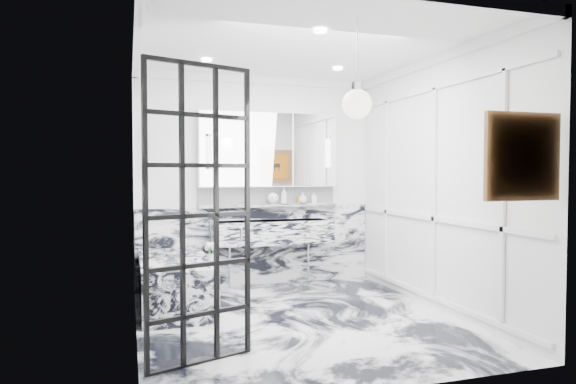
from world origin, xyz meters
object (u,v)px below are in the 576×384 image
object	(u,v)px
mirror_cabinet	(269,150)
bathtub	(175,283)
trough_sink	(272,232)
crittall_door	(200,215)

from	to	relation	value
mirror_cabinet	bathtub	size ratio (longest dim) A/B	1.15
trough_sink	mirror_cabinet	bearing A→B (deg)	90.00
bathtub	mirror_cabinet	bearing A→B (deg)	32.06
trough_sink	crittall_door	bearing A→B (deg)	-117.39
crittall_door	mirror_cabinet	world-z (taller)	crittall_door
crittall_door	bathtub	world-z (taller)	crittall_door
trough_sink	bathtub	bearing A→B (deg)	-153.52
crittall_door	trough_sink	xyz separation A→B (m)	(1.27, 2.46, -0.45)
trough_sink	bathtub	size ratio (longest dim) A/B	0.97
crittall_door	mirror_cabinet	xyz separation A→B (m)	(1.27, 2.63, 0.64)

